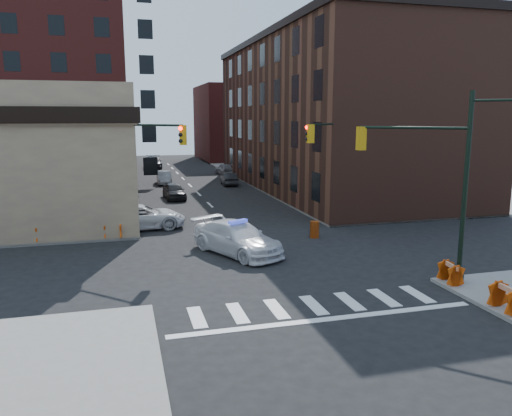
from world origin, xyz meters
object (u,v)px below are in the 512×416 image
pickup (141,217)px  pedestrian_a (60,214)px  police_car (237,238)px  barrel_road (314,230)px  parked_car_enear (229,179)px  pedestrian_b (26,222)px  barricade_se_a (451,273)px  parked_car_wnear (174,191)px  barrel_bank (151,222)px  barricade_nw_a (114,230)px  parked_car_wfar (164,178)px

pickup → pedestrian_a: pedestrian_a is taller
police_car → barrel_road: size_ratio=5.82×
parked_car_enear → pedestrian_a: bearing=53.8°
parked_car_enear → barrel_road: parked_car_enear is taller
pedestrian_a → pedestrian_b: size_ratio=0.89×
barricade_se_a → parked_car_wnear: bearing=26.4°
parked_car_wnear → pedestrian_a: size_ratio=2.40×
barrel_bank → barricade_se_a: (11.57, -14.71, 0.14)m
police_car → parked_car_wnear: size_ratio=1.40×
parked_car_enear → barricade_se_a: parked_car_enear is taller
police_car → barrel_bank: size_ratio=6.52×
parked_car_enear → barricade_se_a: size_ratio=3.46×
pedestrian_b → barricade_se_a: 22.86m
parked_car_wnear → pedestrian_b: bearing=-130.8°
parked_car_enear → pedestrian_a: 22.98m
pedestrian_a → barricade_nw_a: 5.03m
pickup → barricade_se_a: (12.20, -14.73, -0.21)m
police_car → barricade_nw_a: size_ratio=4.90×
police_car → barrel_bank: 8.36m
pickup → parked_car_wfar: size_ratio=1.38×
police_car → parked_car_wnear: (-1.32, 18.63, -0.14)m
parked_car_wnear → pedestrian_b: pedestrian_b is taller
parked_car_wfar → barrel_road: (6.56, -26.44, -0.18)m
police_car → barricade_se_a: size_ratio=5.05×
parked_car_enear → pedestrian_b: (-16.30, -20.34, 0.47)m
parked_car_wnear → barrel_road: (6.56, -16.41, -0.21)m
pickup → parked_car_enear: (9.80, 18.75, -0.14)m
barrel_road → barricade_se_a: bearing=-76.3°
parked_car_wnear → barrel_bank: (-2.67, -11.29, -0.26)m
police_car → parked_car_wnear: police_car is taller
barrel_bank → barrel_road: bearing=-29.0°
parked_car_wfar → barricade_se_a: parked_car_wfar is taller
pedestrian_b → barricade_nw_a: pedestrian_b is taller
parked_car_enear → pedestrian_b: bearing=55.0°
pedestrian_a → barrel_bank: 5.72m
police_car → barrel_bank: police_car is taller
police_car → barrel_road: 5.70m
pickup → pedestrian_a: (-4.94, 1.12, 0.22)m
pickup → pedestrian_a: size_ratio=3.30×
parked_car_enear → barricade_nw_a: bearing=65.5°
parked_car_wfar → pedestrian_b: size_ratio=2.12×
parked_car_wnear → barrel_road: size_ratio=4.16×
parked_car_wfar → barricade_nw_a: bearing=-100.1°
pickup → barricade_se_a: bearing=-143.8°
pickup → barricade_nw_a: size_ratio=4.82×
police_car → pickup: size_ratio=1.02×
parked_car_wfar → pedestrian_a: 21.80m
parked_car_wfar → pedestrian_b: (-9.80, -22.89, 0.44)m
parked_car_wnear → barricade_se_a: 27.48m
parked_car_wfar → barricade_nw_a: parked_car_wfar is taller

